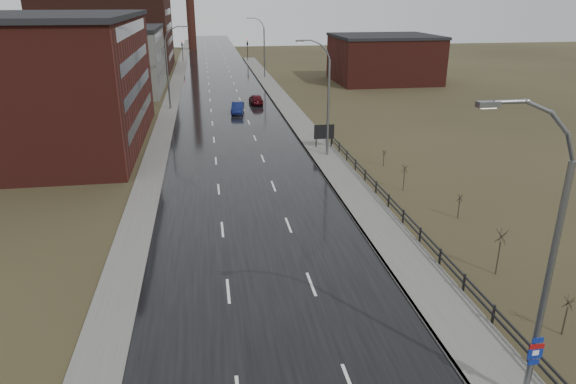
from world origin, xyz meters
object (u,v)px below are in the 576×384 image
object	(u,v)px
streetlight_main	(542,268)
car_near	(238,108)
billboard	(324,132)
car_far	(256,99)

from	to	relation	value
streetlight_main	car_near	xyz separation A→B (m)	(-7.17, 55.59, -5.32)
billboard	car_far	bearing A→B (deg)	100.66
streetlight_main	car_near	world-z (taller)	streetlight_main
streetlight_main	car_far	world-z (taller)	streetlight_main
car_far	car_near	bearing A→B (deg)	59.45
billboard	streetlight_main	bearing A→B (deg)	-90.98
billboard	car_far	distance (m)	25.27
car_near	car_far	distance (m)	6.80
billboard	car_near	distance (m)	20.36
streetlight_main	car_near	distance (m)	56.30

